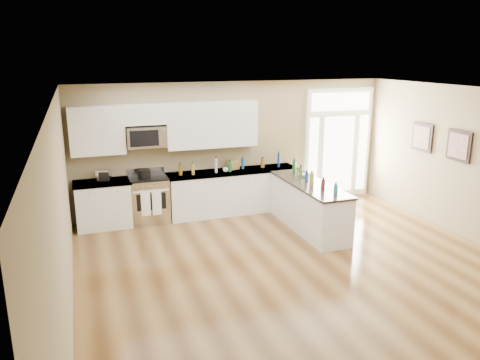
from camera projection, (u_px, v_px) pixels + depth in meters
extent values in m
plane|color=#523417|center=(321.00, 287.00, 6.96)|extent=(8.00, 8.00, 0.00)
plane|color=#93835D|center=(235.00, 146.00, 10.24)|extent=(7.00, 0.00, 7.00)
plane|color=#93835D|center=(62.00, 227.00, 5.48)|extent=(0.00, 8.00, 8.00)
plane|color=white|center=(331.00, 97.00, 6.23)|extent=(8.00, 8.00, 0.00)
cube|color=white|center=(104.00, 205.00, 9.29)|extent=(1.06, 0.62, 0.90)
cube|color=black|center=(105.00, 224.00, 9.40)|extent=(1.02, 0.52, 0.10)
cube|color=black|center=(102.00, 182.00, 9.17)|extent=(1.10, 0.66, 0.04)
cube|color=white|center=(233.00, 192.00, 10.16)|extent=(2.81, 0.62, 0.90)
cube|color=black|center=(233.00, 210.00, 10.26)|extent=(2.77, 0.52, 0.10)
cube|color=black|center=(233.00, 171.00, 10.04)|extent=(2.85, 0.66, 0.04)
cube|color=white|center=(308.00, 207.00, 9.18)|extent=(0.65, 2.28, 0.90)
cube|color=black|center=(308.00, 226.00, 9.29)|extent=(0.61, 2.18, 0.10)
cube|color=black|center=(309.00, 184.00, 9.06)|extent=(0.69, 2.32, 0.04)
cube|color=white|center=(97.00, 131.00, 9.04)|extent=(1.04, 0.33, 0.95)
cube|color=white|center=(212.00, 125.00, 9.77)|extent=(1.94, 0.33, 0.95)
cube|color=white|center=(145.00, 114.00, 9.26)|extent=(0.82, 0.33, 0.40)
cube|color=silver|center=(146.00, 137.00, 9.35)|extent=(0.78, 0.40, 0.42)
cube|color=black|center=(144.00, 138.00, 9.14)|extent=(0.56, 0.01, 0.32)
cube|color=white|center=(338.00, 144.00, 11.05)|extent=(1.70, 0.08, 2.60)
cube|color=white|center=(338.00, 155.00, 11.07)|extent=(0.78, 0.02, 1.80)
cube|color=white|center=(313.00, 157.00, 10.86)|extent=(0.22, 0.02, 1.80)
cube|color=white|center=(362.00, 153.00, 11.28)|extent=(0.22, 0.02, 1.80)
cube|color=white|center=(341.00, 102.00, 10.74)|extent=(1.50, 0.02, 0.40)
cube|color=black|center=(422.00, 137.00, 9.63)|extent=(0.04, 0.58, 0.58)
cube|color=brown|center=(421.00, 137.00, 9.62)|extent=(0.01, 0.46, 0.46)
cube|color=black|center=(459.00, 146.00, 8.72)|extent=(0.04, 0.58, 0.58)
cube|color=brown|center=(458.00, 146.00, 8.71)|extent=(0.01, 0.46, 0.46)
cube|color=silver|center=(149.00, 200.00, 9.58)|extent=(0.76, 0.62, 0.92)
cube|color=black|center=(148.00, 178.00, 9.45)|extent=(0.76, 0.60, 0.03)
cube|color=silver|center=(146.00, 171.00, 9.71)|extent=(0.76, 0.04, 0.14)
cube|color=black|center=(152.00, 202.00, 9.27)|extent=(0.58, 0.01, 0.34)
cylinder|color=silver|center=(151.00, 192.00, 9.19)|extent=(0.70, 0.02, 0.02)
cube|color=white|center=(146.00, 204.00, 9.21)|extent=(0.18, 0.02, 0.50)
cube|color=white|center=(157.00, 203.00, 9.28)|extent=(0.18, 0.02, 0.50)
cylinder|color=black|center=(144.00, 174.00, 9.33)|extent=(0.31, 0.31, 0.19)
cube|color=silver|center=(103.00, 175.00, 9.21)|extent=(0.31, 0.28, 0.22)
cube|color=brown|center=(233.00, 164.00, 10.13)|extent=(0.29, 0.25, 0.20)
imported|color=white|center=(102.00, 179.00, 9.23)|extent=(0.19, 0.19, 0.05)
imported|color=white|center=(303.00, 175.00, 9.54)|extent=(0.20, 0.20, 0.05)
imported|color=white|center=(225.00, 170.00, 9.90)|extent=(0.14, 0.14, 0.09)
cylinder|color=#19591E|center=(230.00, 167.00, 9.90)|extent=(0.07, 0.07, 0.22)
cylinder|color=navy|center=(307.00, 177.00, 9.13)|extent=(0.07, 0.07, 0.19)
cylinder|color=brown|center=(181.00, 170.00, 9.62)|extent=(0.08, 0.08, 0.22)
cylinder|color=olive|center=(312.00, 179.00, 8.83)|extent=(0.09, 0.09, 0.25)
cylinder|color=#26727F|center=(336.00, 189.00, 8.29)|extent=(0.08, 0.08, 0.19)
cylinder|color=#591919|center=(323.00, 185.00, 8.53)|extent=(0.07, 0.07, 0.22)
cylinder|color=#B2B2B7|center=(216.00, 166.00, 9.80)|extent=(0.06, 0.06, 0.31)
cylinder|color=navy|center=(279.00, 160.00, 10.30)|extent=(0.06, 0.06, 0.32)
cylinder|color=#3F7226|center=(301.00, 172.00, 9.46)|extent=(0.07, 0.07, 0.22)
cylinder|color=#19591E|center=(294.00, 167.00, 9.72)|extent=(0.07, 0.07, 0.28)
cylinder|color=navy|center=(243.00, 163.00, 10.16)|extent=(0.06, 0.06, 0.23)
cylinder|color=brown|center=(263.00, 163.00, 10.27)|extent=(0.09, 0.09, 0.20)
cylinder|color=olive|center=(193.00, 169.00, 9.65)|extent=(0.06, 0.06, 0.23)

